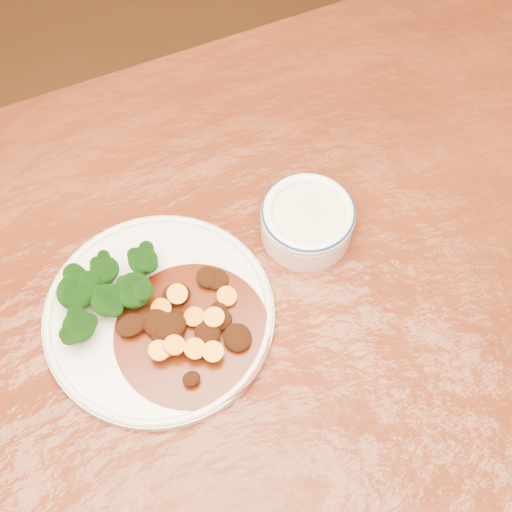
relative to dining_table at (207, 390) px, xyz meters
name	(u,v)px	position (x,y,z in m)	size (l,w,h in m)	color
ground	(227,495)	(0.00, 0.00, -0.67)	(4.00, 4.00, 0.00)	#422810
dining_table	(207,390)	(0.00, 0.00, 0.00)	(1.51, 0.91, 0.75)	#602610
dinner_plate	(159,315)	(-0.02, 0.07, 0.09)	(0.26, 0.26, 0.02)	silver
broccoli_florets	(106,292)	(-0.07, 0.11, 0.12)	(0.12, 0.09, 0.05)	#638D49
mince_stew	(186,325)	(0.00, 0.04, 0.10)	(0.17, 0.17, 0.03)	#4D1408
dip_bowl	(307,220)	(0.18, 0.11, 0.11)	(0.11, 0.11, 0.05)	white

